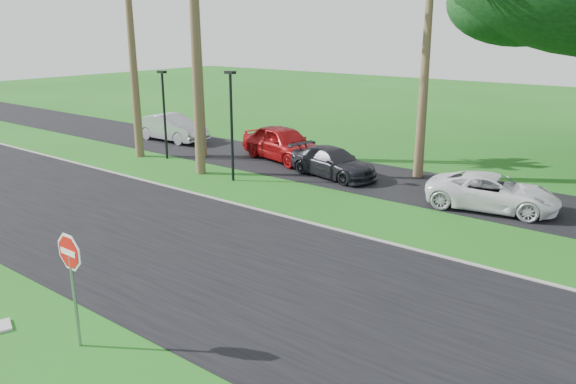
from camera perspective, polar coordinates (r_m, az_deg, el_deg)
The scene contains 12 objects.
ground at distance 14.74m, azimuth -11.42°, elevation -9.55°, with size 120.00×120.00×0.00m, color #1B5916.
road at distance 15.96m, azimuth -5.96°, elevation -7.16°, with size 120.00×8.00×0.02m, color black.
parking_strip at distance 24.17m, azimuth 11.51°, elevation 0.85°, with size 120.00×5.00×0.02m, color black.
curb at distance 18.86m, azimuth 2.59°, elevation -3.24°, with size 120.00×0.12×0.06m, color gray.
stop_sign_near at distance 12.08m, azimuth -21.17°, elevation -7.14°, with size 1.05×0.07×2.62m.
streetlight_left at distance 28.47m, azimuth -12.47°, elevation 8.24°, with size 0.45×0.25×4.34m.
streetlight_right at distance 23.77m, azimuth -5.77°, elevation 7.36°, with size 0.45×0.25×4.64m.
car_silver at distance 33.22m, azimuth -11.73°, elevation 6.38°, with size 1.60×4.58×1.51m, color #A8A9AF.
car_red at distance 27.75m, azimuth -0.51°, elevation 4.95°, with size 1.99×4.94×1.68m, color maroon.
car_dark at distance 24.75m, azimuth 4.59°, elevation 2.97°, with size 1.76×4.33×1.26m, color black.
car_minivan at distance 21.48m, azimuth 20.06°, elevation -0.06°, with size 2.12×4.59×1.28m, color white.
utility_slab at distance 14.22m, azimuth -27.03°, elevation -12.03°, with size 0.55×0.35×0.06m, color #A8AAA1.
Camera 1 is at (10.25, -8.44, 6.39)m, focal length 35.00 mm.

